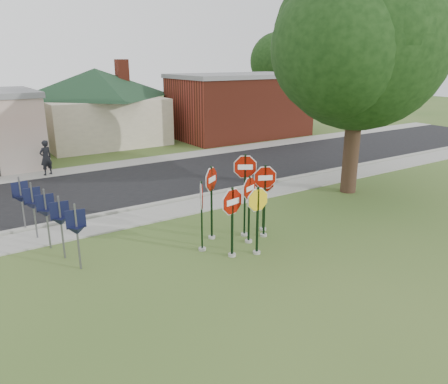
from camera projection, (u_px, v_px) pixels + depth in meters
ground at (269, 259)px, 13.37m from camera, size 120.00×120.00×0.00m
sidewalk_near at (183, 208)px, 17.75m from camera, size 60.00×1.60×0.06m
road at (140, 183)px, 21.35m from camera, size 60.00×7.00×0.04m
sidewalk_far at (110, 166)px, 24.78m from camera, size 60.00×1.60×0.06m
curb at (172, 201)px, 18.54m from camera, size 60.00×0.20×0.14m
stop_sign_center at (249, 201)px, 14.15m from camera, size 0.94×0.41×2.39m
stop_sign_yellow at (258, 213)px, 13.33m from camera, size 1.01×0.24×2.29m
stop_sign_left at (232, 213)px, 13.13m from camera, size 1.10×0.24×2.34m
stop_sign_right at (265, 191)px, 14.60m from camera, size 0.99×0.43×2.63m
stop_sign_back_right at (245, 183)px, 14.57m from camera, size 0.93×0.57×2.98m
stop_sign_back_left at (211, 192)px, 14.40m from camera, size 0.93×0.61×2.64m
stop_sign_far_right at (264, 193)px, 15.20m from camera, size 0.63×0.78×2.28m
stop_sign_far_left at (202, 206)px, 13.53m from camera, size 0.55×1.04×2.41m
route_sign_row at (46, 212)px, 13.77m from camera, size 1.43×4.63×2.00m
building_house at (96, 91)px, 30.91m from camera, size 11.60×11.60×6.20m
building_brick at (240, 105)px, 33.74m from camera, size 10.20×6.20×4.75m
oak_tree at (361, 42)px, 18.18m from camera, size 10.97×10.37×10.23m
bg_tree_right at (278, 61)px, 44.04m from camera, size 5.60×5.60×8.40m
pedestrian at (46, 158)px, 22.49m from camera, size 0.78×0.66×1.82m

